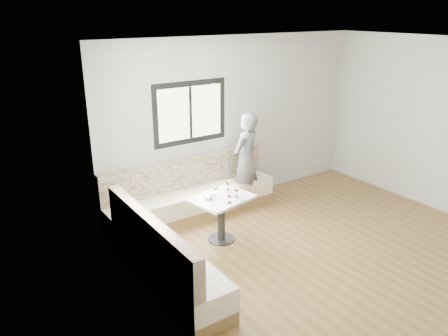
% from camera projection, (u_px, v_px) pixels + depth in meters
% --- Properties ---
extents(room, '(5.01, 5.01, 2.81)m').
position_uv_depth(room, '(343.00, 158.00, 5.48)').
color(room, brown).
rests_on(room, ground).
extents(banquette, '(2.90, 2.80, 0.95)m').
position_uv_depth(banquette, '(181.00, 220.00, 6.27)').
color(banquette, olive).
rests_on(banquette, ground).
extents(table, '(0.93, 0.79, 0.68)m').
position_uv_depth(table, '(221.00, 208.00, 6.23)').
color(table, black).
rests_on(table, ground).
extents(person, '(0.69, 0.58, 1.61)m').
position_uv_depth(person, '(246.00, 160.00, 7.28)').
color(person, '#585860').
rests_on(person, ground).
extents(olive_ramekin, '(0.11, 0.11, 0.05)m').
position_uv_depth(olive_ramekin, '(208.00, 197.00, 6.10)').
color(olive_ramekin, white).
rests_on(olive_ramekin, table).
extents(wine_glass_a, '(0.08, 0.08, 0.17)m').
position_uv_depth(wine_glass_a, '(212.00, 198.00, 5.84)').
color(wine_glass_a, white).
rests_on(wine_glass_a, table).
extents(wine_glass_b, '(0.08, 0.08, 0.17)m').
position_uv_depth(wine_glass_b, '(230.00, 195.00, 5.95)').
color(wine_glass_b, white).
rests_on(wine_glass_b, table).
extents(wine_glass_c, '(0.08, 0.08, 0.17)m').
position_uv_depth(wine_glass_c, '(237.00, 189.00, 6.14)').
color(wine_glass_c, white).
rests_on(wine_glass_c, table).
extents(wine_glass_d, '(0.08, 0.08, 0.17)m').
position_uv_depth(wine_glass_d, '(216.00, 187.00, 6.20)').
color(wine_glass_d, white).
rests_on(wine_glass_d, table).
extents(wine_glass_e, '(0.08, 0.08, 0.17)m').
position_uv_depth(wine_glass_e, '(228.00, 182.00, 6.37)').
color(wine_glass_e, white).
rests_on(wine_glass_e, table).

